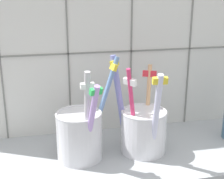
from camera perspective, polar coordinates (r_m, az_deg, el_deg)
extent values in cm
cube|color=#9EA3A8|center=(62.68, 0.03, -11.80)|extent=(64.00, 22.00, 2.00)
cube|color=silver|center=(66.94, -2.23, 9.66)|extent=(64.00, 2.00, 45.00)
cube|color=gray|center=(65.02, -7.68, 9.28)|extent=(0.30, 0.20, 45.00)
cube|color=gray|center=(67.31, 3.39, 9.69)|extent=(0.30, 0.20, 45.00)
cube|color=gray|center=(71.84, 13.41, 9.76)|extent=(0.30, 0.20, 45.00)
cube|color=gray|center=(66.49, -2.02, 6.40)|extent=(64.00, 0.20, 0.30)
cylinder|color=silver|center=(59.53, -5.65, -7.89)|extent=(8.08, 8.08, 8.48)
torus|color=silver|center=(57.82, -5.77, -4.10)|extent=(8.17, 8.17, 0.50)
cylinder|color=#B591D9|center=(54.78, -3.76, -6.13)|extent=(2.87, 6.02, 15.07)
cube|color=green|center=(50.71, -2.78, -0.31)|extent=(2.23, 1.61, 1.22)
cylinder|color=silver|center=(55.09, -4.30, -4.98)|extent=(1.14, 3.34, 16.69)
cube|color=white|center=(52.35, -4.27, 0.64)|extent=(2.27, 1.02, 0.97)
cylinder|color=#6689BF|center=(58.90, -1.78, -2.92)|extent=(6.80, 1.85, 17.73)
cube|color=yellow|center=(57.57, 0.29, 3.90)|extent=(1.25, 2.07, 1.31)
cylinder|color=silver|center=(61.99, 5.41, -7.14)|extent=(8.31, 8.31, 7.82)
torus|color=silver|center=(60.45, 5.52, -3.78)|extent=(8.40, 8.40, 0.50)
cylinder|color=#DF3366|center=(58.43, 3.58, -3.84)|extent=(3.34, 2.71, 16.22)
cube|color=white|center=(55.86, 3.09, 1.33)|extent=(2.15, 2.51, 1.20)
cylinder|color=#E8B17F|center=(63.79, 6.19, -2.51)|extent=(2.05, 2.96, 15.18)
cube|color=#E5333F|center=(62.76, 6.48, 2.71)|extent=(2.64, 1.86, 1.22)
cylinder|color=#8386D0|center=(60.48, 1.42, -2.34)|extent=(3.83, 3.45, 17.66)
cube|color=yellow|center=(58.88, 0.43, 4.54)|extent=(2.05, 2.22, 1.21)
cylinder|color=silver|center=(56.33, 7.52, -4.86)|extent=(1.32, 4.58, 16.23)
cube|color=yellow|center=(52.71, 8.26, 1.52)|extent=(2.49, 1.12, 1.24)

